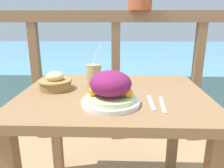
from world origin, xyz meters
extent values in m
cube|color=olive|center=(0.00, 0.00, 0.68)|extent=(0.91, 0.72, 0.04)
cube|color=olive|center=(-0.39, 0.30, 0.33)|extent=(0.06, 0.06, 0.66)
cube|color=olive|center=(0.39, 0.30, 0.33)|extent=(0.06, 0.06, 0.66)
cube|color=brown|center=(0.00, 0.79, 1.07)|extent=(2.80, 0.08, 0.09)
cube|color=brown|center=(-0.68, 0.79, 0.51)|extent=(0.07, 0.07, 1.03)
cube|color=brown|center=(0.00, 0.79, 0.51)|extent=(0.07, 0.07, 1.03)
cube|color=brown|center=(0.68, 0.79, 0.51)|extent=(0.07, 0.07, 1.03)
cube|color=#568EA8|center=(0.00, 3.29, 0.23)|extent=(12.00, 4.00, 0.46)
cylinder|color=silver|center=(-0.01, -0.15, 0.71)|extent=(0.25, 0.25, 0.02)
cylinder|color=#C6DB8E|center=(-0.01, -0.15, 0.73)|extent=(0.21, 0.21, 0.02)
ellipsoid|color=#72194C|center=(-0.01, -0.15, 0.79)|extent=(0.17, 0.17, 0.11)
sphere|color=orange|center=(0.07, -0.17, 0.76)|extent=(0.04, 0.04, 0.04)
sphere|color=orange|center=(-0.08, -0.15, 0.76)|extent=(0.04, 0.04, 0.04)
cylinder|color=tan|center=(-0.10, 0.06, 0.77)|extent=(0.08, 0.08, 0.13)
cylinder|color=white|center=(-0.10, 0.07, 0.84)|extent=(0.08, 0.02, 0.21)
cylinder|color=olive|center=(-0.30, 0.05, 0.73)|extent=(0.16, 0.16, 0.05)
torus|color=olive|center=(-0.30, 0.05, 0.75)|extent=(0.17, 0.17, 0.01)
ellipsoid|color=#DBB77A|center=(-0.30, 0.05, 0.77)|extent=(0.09, 0.09, 0.05)
cylinder|color=#A34C2D|center=(0.19, 0.79, 1.16)|extent=(0.18, 0.18, 0.09)
cube|color=silver|center=(0.17, -0.13, 0.71)|extent=(0.02, 0.18, 0.00)
cube|color=silver|center=(0.21, -0.15, 0.71)|extent=(0.03, 0.18, 0.00)
camera|label=1|loc=(0.03, -1.02, 1.05)|focal=35.00mm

